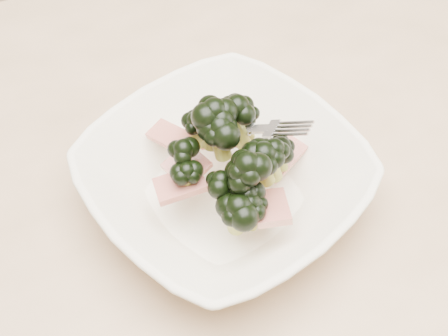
{
  "coord_description": "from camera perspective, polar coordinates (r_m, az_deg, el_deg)",
  "views": [
    {
      "loc": [
        -0.12,
        -0.33,
        1.27
      ],
      "look_at": [
        0.01,
        0.0,
        0.8
      ],
      "focal_mm": 50.0,
      "sensor_mm": 36.0,
      "label": 1
    }
  ],
  "objects": [
    {
      "name": "broccoli_dish",
      "position": [
        0.6,
        0.16,
        -0.71
      ],
      "size": [
        0.33,
        0.33,
        0.12
      ],
      "color": "#F0E6CB",
      "rests_on": "dining_table"
    },
    {
      "name": "dining_table",
      "position": [
        0.71,
        -0.57,
        -7.73
      ],
      "size": [
        1.2,
        0.8,
        0.75
      ],
      "color": "tan",
      "rests_on": "ground"
    }
  ]
}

